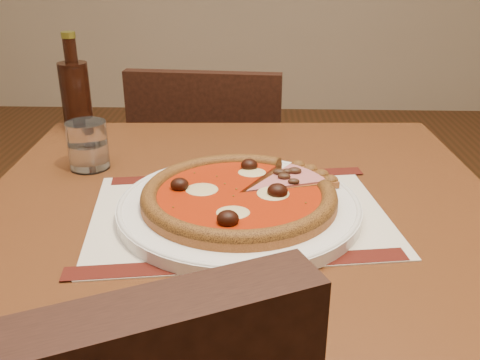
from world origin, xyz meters
The scene contains 8 objects.
table centered at (0.32, -0.11, 0.65)m, with size 0.83×0.83×0.75m.
chair_far centered at (0.22, 0.56, 0.47)m, with size 0.42×0.42×0.83m.
placemat centered at (0.32, -0.14, 0.75)m, with size 0.42×0.30×0.00m, color silver.
plate centered at (0.32, -0.14, 0.76)m, with size 0.35×0.35×0.02m, color white.
pizza centered at (0.32, -0.14, 0.78)m, with size 0.28×0.28×0.04m.
ham_slice centered at (0.40, -0.07, 0.78)m, with size 0.14×0.13×0.02m.
water_glass centered at (0.06, 0.03, 0.79)m, with size 0.07×0.07×0.08m, color white.
bottle centered at (-0.03, 0.24, 0.83)m, with size 0.06×0.06×0.20m.
Camera 1 is at (0.35, -0.83, 1.11)m, focal length 40.00 mm.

